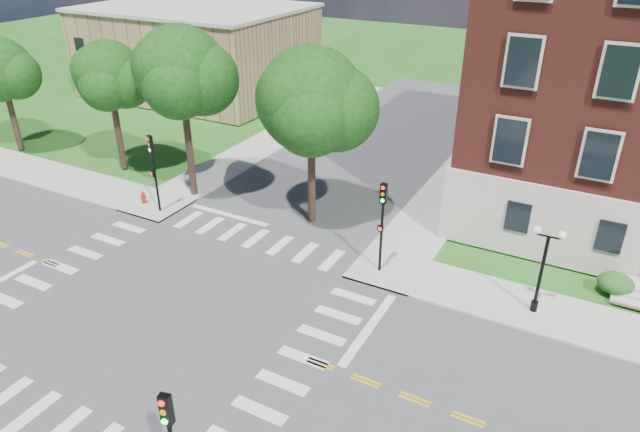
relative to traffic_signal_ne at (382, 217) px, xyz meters
The scene contains 16 objects.
ground 10.93m from the traffic_signal_ne, 135.32° to the right, with size 160.00×160.00×0.00m, color #205618.
road_ew 10.92m from the traffic_signal_ne, 135.32° to the right, with size 90.00×12.00×0.01m, color #3D3D3F.
road_ns 10.92m from the traffic_signal_ne, 135.32° to the right, with size 12.00×90.00×0.01m, color #3D3D3F.
sidewalk_ne 11.72m from the traffic_signal_ne, 45.29° to the left, with size 34.00×34.00×0.12m.
sidewalk_nw 24.38m from the traffic_signal_ne, 160.61° to the left, with size 34.00×34.00×0.12m.
crosswalk_east 8.01m from the traffic_signal_ne, 91.80° to the right, with size 2.20×10.20×0.02m, color silver, non-canonical shape.
stop_bar_east 5.56m from the traffic_signal_ne, 72.53° to the right, with size 0.40×5.50×0.00m, color silver.
secondary_building 37.15m from the traffic_signal_ne, 142.42° to the left, with size 20.40×15.40×8.30m.
tree_a 31.25m from the traffic_signal_ne, behind, with size 4.46×4.46×8.42m.
tree_b 21.88m from the traffic_signal_ne, behind, with size 4.49×4.49×8.89m.
tree_c 15.11m from the traffic_signal_ne, 169.22° to the left, with size 5.40×5.40×10.58m.
tree_d 7.68m from the traffic_signal_ne, 150.63° to the left, with size 5.79×5.79×10.08m.
traffic_signal_ne is the anchor object (origin of this frame).
traffic_signal_nw 14.37m from the traffic_signal_ne, behind, with size 0.38×0.46×4.80m.
twin_lamp_west 7.50m from the traffic_signal_ne, ahead, with size 1.36×0.36×4.23m.
fire_hydrant 16.21m from the traffic_signal_ne, behind, with size 0.35×0.35×0.75m.
Camera 1 is at (16.29, -15.44, 15.92)m, focal length 32.00 mm.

